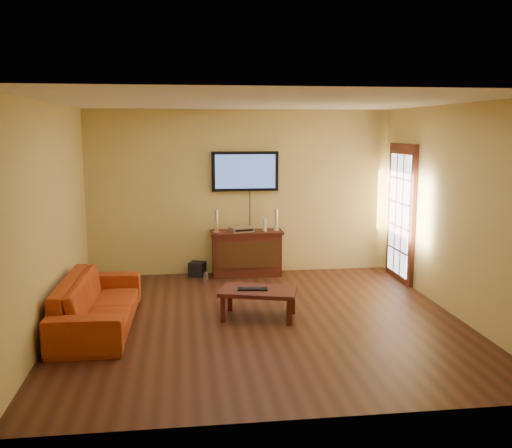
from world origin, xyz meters
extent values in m
plane|color=#33190E|center=(0.00, 0.00, 0.00)|extent=(5.00, 5.00, 0.00)
plane|color=#D3BB67|center=(0.00, 2.50, 1.35)|extent=(5.00, 0.00, 5.00)
plane|color=#D3BB67|center=(-2.50, 0.00, 1.35)|extent=(0.00, 5.00, 5.00)
plane|color=#D3BB67|center=(2.50, 0.00, 1.35)|extent=(0.00, 5.00, 5.00)
plane|color=white|center=(0.00, 0.00, 2.70)|extent=(5.00, 5.00, 0.00)
cube|color=#39130C|center=(2.46, 1.70, 1.05)|extent=(0.06, 1.02, 2.22)
cube|color=white|center=(2.42, 1.70, 1.05)|extent=(0.01, 0.79, 1.89)
cube|color=#39130C|center=(0.07, 2.27, 0.35)|extent=(1.11, 0.42, 0.70)
cube|color=black|center=(0.07, 2.06, 0.39)|extent=(1.02, 0.02, 0.42)
cube|color=#39130C|center=(0.07, 2.27, 0.72)|extent=(1.17, 0.45, 0.04)
cube|color=black|center=(0.07, 2.46, 1.70)|extent=(1.10, 0.07, 0.65)
cube|color=#415DAA|center=(0.07, 2.42, 1.70)|extent=(0.99, 0.01, 0.55)
cube|color=#39130C|center=(-0.02, 0.11, 0.35)|extent=(1.07, 0.81, 0.05)
cube|color=#39130C|center=(-0.49, 0.01, 0.16)|extent=(0.06, 0.06, 0.33)
cube|color=#39130C|center=(0.31, -0.23, 0.16)|extent=(0.06, 0.06, 0.33)
cube|color=#39130C|center=(-0.36, 0.44, 0.16)|extent=(0.06, 0.06, 0.33)
cube|color=#39130C|center=(0.44, 0.21, 0.16)|extent=(0.06, 0.06, 0.33)
imported|color=#A33912|center=(-2.00, 0.02, 0.41)|extent=(0.67, 2.12, 0.82)
cylinder|color=silver|center=(-0.42, 2.24, 0.75)|extent=(0.10, 0.10, 0.01)
cylinder|color=silver|center=(-0.42, 2.24, 0.93)|extent=(0.05, 0.05, 0.34)
cylinder|color=silver|center=(0.56, 2.30, 0.75)|extent=(0.10, 0.10, 0.01)
cylinder|color=silver|center=(0.56, 2.30, 0.92)|extent=(0.05, 0.05, 0.34)
cube|color=silver|center=(-0.02, 2.22, 0.78)|extent=(0.40, 0.33, 0.08)
cube|color=white|center=(0.37, 2.26, 0.84)|extent=(0.05, 0.15, 0.20)
cube|color=black|center=(-0.74, 2.31, 0.12)|extent=(0.31, 0.31, 0.23)
cylinder|color=white|center=(-0.62, 1.79, 0.09)|extent=(0.07, 0.07, 0.18)
sphere|color=white|center=(-0.62, 1.79, 0.18)|extent=(0.04, 0.04, 0.04)
cube|color=black|center=(-0.10, 0.10, 0.39)|extent=(0.39, 0.18, 0.02)
cube|color=black|center=(-0.10, 0.10, 0.40)|extent=(0.25, 0.13, 0.01)
camera|label=1|loc=(-0.95, -6.81, 2.38)|focal=40.00mm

